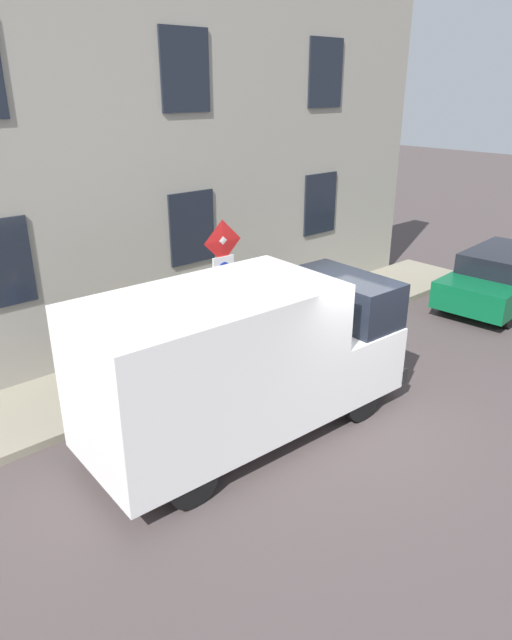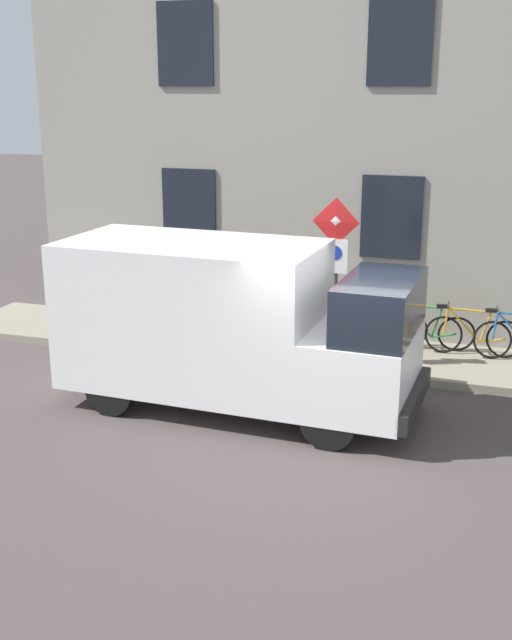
% 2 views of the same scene
% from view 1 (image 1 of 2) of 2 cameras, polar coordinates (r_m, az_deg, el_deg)
% --- Properties ---
extents(ground_plane, '(80.00, 80.00, 0.00)m').
position_cam_1_polar(ground_plane, '(9.99, 9.28, -9.03)').
color(ground_plane, '#493F3E').
extents(sidewalk_slab, '(2.04, 16.32, 0.14)m').
position_cam_1_polar(sidewalk_slab, '(12.11, -3.20, -2.48)').
color(sidewalk_slab, gray).
rests_on(sidewalk_slab, ground_plane).
extents(building_facade, '(0.75, 14.32, 7.54)m').
position_cam_1_polar(building_facade, '(12.17, -7.76, 15.67)').
color(building_facade, gray).
rests_on(building_facade, ground_plane).
extents(sign_post_stacked, '(0.17, 0.56, 2.72)m').
position_cam_1_polar(sign_post_stacked, '(10.46, -3.33, 4.61)').
color(sign_post_stacked, '#474C47').
rests_on(sign_post_stacked, sidewalk_slab).
extents(delivery_van, '(2.22, 5.41, 2.50)m').
position_cam_1_polar(delivery_van, '(8.66, -1.30, -3.85)').
color(delivery_van, white).
rests_on(delivery_van, ground_plane).
extents(parked_hatchback, '(2.12, 4.15, 1.38)m').
position_cam_1_polar(parked_hatchback, '(15.58, 23.41, 4.03)').
color(parked_hatchback, '#0A5A31').
rests_on(parked_hatchback, ground_plane).
extents(bicycle_blue, '(0.50, 1.72, 0.89)m').
position_cam_1_polar(bicycle_blue, '(13.77, 3.51, 2.65)').
color(bicycle_blue, black).
rests_on(bicycle_blue, sidewalk_slab).
extents(bicycle_orange, '(0.46, 1.71, 0.89)m').
position_cam_1_polar(bicycle_orange, '(13.23, 0.96, 1.85)').
color(bicycle_orange, black).
rests_on(bicycle_orange, sidewalk_slab).
extents(bicycle_green, '(0.47, 1.71, 0.89)m').
position_cam_1_polar(bicycle_green, '(12.73, -1.79, 0.98)').
color(bicycle_green, black).
rests_on(bicycle_green, sidewalk_slab).
extents(bicycle_black, '(0.46, 1.72, 0.89)m').
position_cam_1_polar(bicycle_black, '(12.25, -4.77, 0.03)').
color(bicycle_black, black).
rests_on(bicycle_black, sidewalk_slab).
extents(pedestrian, '(0.40, 0.47, 1.72)m').
position_cam_1_polar(pedestrian, '(10.09, -18.04, -2.69)').
color(pedestrian, '#262B47').
rests_on(pedestrian, sidewalk_slab).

